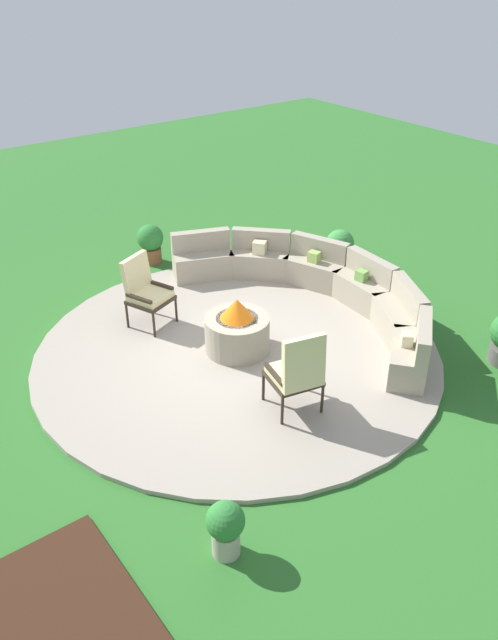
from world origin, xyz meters
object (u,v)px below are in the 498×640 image
at_px(potted_plant_1, 151,242).
at_px(potted_plant_2, 340,247).
at_px(lounge_chair_front_right, 297,371).
at_px(potted_plant_4, 226,527).
at_px(lounge_chair_front_left, 145,290).
at_px(curved_stone_bench, 319,287).
at_px(fire_pit, 237,330).

relative_size(potted_plant_1, potted_plant_2, 1.04).
relative_size(lounge_chair_front_right, potted_plant_4, 1.82).
bearing_deg(lounge_chair_front_left, potted_plant_1, -141.92).
distance_m(potted_plant_2, potted_plant_4, 6.29).
bearing_deg(lounge_chair_front_right, potted_plant_1, 93.91).
bearing_deg(potted_plant_4, curved_stone_bench, 127.44).
height_order(fire_pit, lounge_chair_front_right, lounge_chair_front_right).
distance_m(lounge_chair_front_left, potted_plant_2, 3.65).
xyz_separation_m(curved_stone_bench, lounge_chair_front_right, (1.74, -1.95, 0.26)).
relative_size(curved_stone_bench, lounge_chair_front_right, 4.36).
relative_size(fire_pit, curved_stone_bench, 0.19).
height_order(curved_stone_bench, potted_plant_2, curved_stone_bench).
xyz_separation_m(potted_plant_1, potted_plant_4, (5.86, -2.52, -0.05)).
xyz_separation_m(lounge_chair_front_left, potted_plant_4, (3.98, -1.40, -0.27)).
relative_size(fire_pit, potted_plant_1, 1.26).
distance_m(fire_pit, potted_plant_1, 3.27).
height_order(curved_stone_bench, potted_plant_4, curved_stone_bench).
bearing_deg(potted_plant_1, potted_plant_4, -23.29).
height_order(lounge_chair_front_right, potted_plant_4, lounge_chair_front_right).
relative_size(curved_stone_bench, potted_plant_2, 7.07).
xyz_separation_m(fire_pit, curved_stone_bench, (-0.26, 1.73, -0.01)).
distance_m(curved_stone_bench, lounge_chair_front_left, 2.62).
xyz_separation_m(lounge_chair_front_right, potted_plant_2, (-2.62, 3.22, -0.25)).
distance_m(lounge_chair_front_right, potted_plant_4, 2.16).
bearing_deg(curved_stone_bench, potted_plant_1, -157.26).
bearing_deg(fire_pit, potted_plant_1, 171.41).
xyz_separation_m(lounge_chair_front_left, potted_plant_1, (-1.88, 1.12, -0.22)).
bearing_deg(lounge_chair_front_left, fire_pit, 93.85).
relative_size(fire_pit, lounge_chair_front_left, 0.85).
relative_size(potted_plant_1, potted_plant_4, 1.17).
height_order(fire_pit, lounge_chair_front_left, lounge_chair_front_left).
height_order(curved_stone_bench, potted_plant_1, curved_stone_bench).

